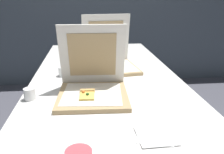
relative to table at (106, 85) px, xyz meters
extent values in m
cube|color=silver|center=(0.00, 0.00, 0.03)|extent=(0.93, 2.14, 0.03)
cylinder|color=#38383D|center=(-0.39, 1.00, -0.34)|extent=(0.04, 0.04, 0.71)
cylinder|color=#38383D|center=(0.39, 1.00, -0.34)|extent=(0.04, 0.04, 0.71)
cube|color=tan|center=(-0.09, -0.30, 0.06)|extent=(0.37, 0.37, 0.02)
cube|color=silver|center=(-0.10, -0.30, 0.07)|extent=(0.32, 0.32, 0.00)
cube|color=white|center=(-0.09, -0.17, 0.24)|extent=(0.36, 0.11, 0.34)
cube|color=tan|center=(-0.09, -0.18, 0.24)|extent=(0.26, 0.08, 0.24)
cube|color=#EAC156|center=(-0.12, -0.34, 0.08)|extent=(0.08, 0.11, 0.01)
cube|color=tan|center=(-0.12, -0.28, 0.08)|extent=(0.08, 0.03, 0.02)
sphere|color=orange|center=(-0.14, -0.31, 0.08)|extent=(0.02, 0.02, 0.02)
sphere|color=#2D6628|center=(-0.12, -0.34, 0.08)|extent=(0.02, 0.02, 0.02)
cube|color=tan|center=(0.05, 0.17, 0.06)|extent=(0.40, 0.40, 0.02)
cube|color=silver|center=(0.05, 0.17, 0.07)|extent=(0.35, 0.35, 0.00)
cube|color=white|center=(0.03, 0.32, 0.24)|extent=(0.36, 0.10, 0.35)
cube|color=tan|center=(0.03, 0.31, 0.24)|extent=(0.26, 0.07, 0.25)
cylinder|color=white|center=(-0.41, -0.29, 0.08)|extent=(0.06, 0.06, 0.06)
cylinder|color=white|center=(-0.27, 0.06, 0.08)|extent=(0.06, 0.06, 0.06)
cylinder|color=white|center=(-0.25, 0.30, 0.08)|extent=(0.06, 0.06, 0.06)
cube|color=white|center=(0.13, -0.67, 0.05)|extent=(0.16, 0.16, 0.00)
cube|color=white|center=(0.13, -0.68, 0.05)|extent=(0.14, 0.14, 0.00)
camera|label=1|loc=(-0.12, -1.43, 0.55)|focal=38.46mm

